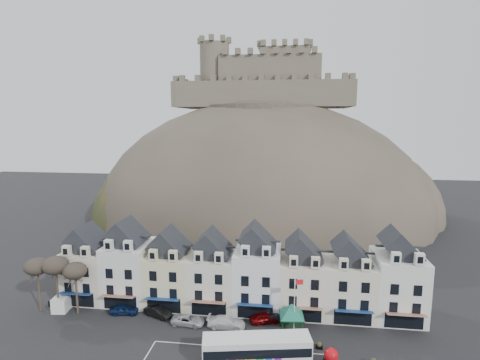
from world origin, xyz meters
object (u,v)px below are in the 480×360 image
(car_navy, at_px, (124,309))
(car_white, at_px, (226,322))
(flagpole, at_px, (295,303))
(car_charcoal, at_px, (278,318))
(car_black, at_px, (158,312))
(bus, at_px, (257,349))
(white_van, at_px, (65,300))
(red_buoy, at_px, (331,357))
(car_maroon, at_px, (265,318))
(car_silver, at_px, (188,320))
(bus_shelter, at_px, (292,310))

(car_navy, bearing_deg, car_white, -102.14)
(flagpole, relative_size, car_charcoal, 2.14)
(car_black, distance_m, car_white, 10.51)
(bus, bearing_deg, white_van, 151.44)
(red_buoy, height_order, flagpole, flagpole)
(car_navy, height_order, car_black, car_black)
(car_maroon, bearing_deg, bus, 158.96)
(white_van, bearing_deg, car_white, -13.05)
(car_navy, height_order, car_white, car_white)
(flagpole, relative_size, car_silver, 1.75)
(car_maroon, height_order, car_charcoal, car_maroon)
(bus, distance_m, car_charcoal, 10.12)
(car_black, xyz_separation_m, car_charcoal, (17.40, 0.84, -0.10))
(car_black, bearing_deg, car_silver, -84.42)
(car_black, bearing_deg, car_maroon, -66.12)
(car_charcoal, bearing_deg, red_buoy, -154.50)
(bus_shelter, xyz_separation_m, car_maroon, (-3.75, 1.88, -2.44))
(white_van, height_order, car_maroon, white_van)
(bus_shelter, xyz_separation_m, car_charcoal, (-1.94, 2.36, -2.54))
(car_black, bearing_deg, bus_shelter, -71.92)
(white_van, height_order, car_navy, white_van)
(bus, bearing_deg, red_buoy, -3.74)
(bus_shelter, distance_m, car_charcoal, 3.98)
(red_buoy, xyz_separation_m, car_white, (-13.51, 6.42, -0.31))
(red_buoy, bearing_deg, car_maroon, 135.04)
(bus_shelter, height_order, white_van, bus_shelter)
(bus_shelter, height_order, car_black, bus_shelter)
(red_buoy, height_order, car_maroon, red_buoy)
(bus_shelter, xyz_separation_m, car_navy, (-24.55, 1.59, -2.45))
(car_black, xyz_separation_m, car_maroon, (15.60, 0.36, 0.00))
(red_buoy, relative_size, car_white, 0.40)
(car_navy, bearing_deg, bus_shelter, -100.03)
(flagpole, distance_m, car_navy, 25.35)
(red_buoy, distance_m, car_black, 25.19)
(white_van, xyz_separation_m, car_white, (25.54, -2.50, -0.34))
(bus_shelter, bearing_deg, red_buoy, -59.36)
(flagpole, height_order, white_van, flagpole)
(car_black, bearing_deg, car_navy, 111.85)
(car_navy, distance_m, car_charcoal, 22.62)
(car_maroon, bearing_deg, car_charcoal, -93.79)
(red_buoy, xyz_separation_m, car_navy, (-29.11, 8.00, -0.37))
(car_navy, relative_size, car_silver, 0.90)
(car_navy, xyz_separation_m, car_silver, (10.18, -1.59, -0.06))
(red_buoy, height_order, car_navy, red_buoy)
(car_silver, relative_size, car_white, 0.88)
(car_silver, bearing_deg, bus_shelter, -86.37)
(car_white, height_order, car_maroon, car_white)
(red_buoy, distance_m, car_white, 14.96)
(bus_shelter, distance_m, car_maroon, 4.85)
(flagpole, distance_m, white_van, 35.21)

